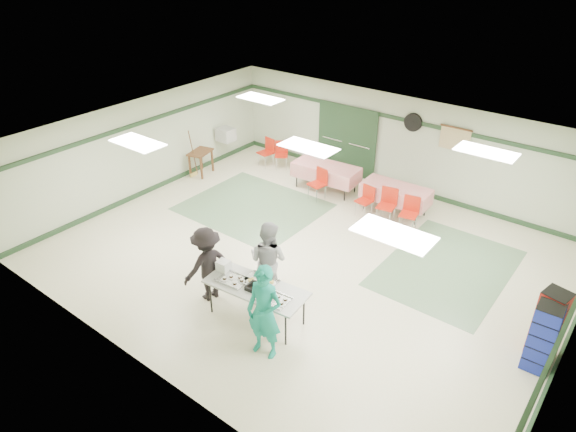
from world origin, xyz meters
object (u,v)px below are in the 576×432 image
Objects in this scene: chair_b at (366,198)px; crate_stack_blue_a at (542,338)px; serving_table at (256,288)px; volunteer_dark at (207,264)px; printer_table at (201,155)px; chair_loose_b at (268,149)px; crate_stack_red at (548,324)px; broom at (193,153)px; chair_c at (410,210)px; chair_loose_a at (281,152)px; volunteer_grey at (268,260)px; dining_table_b at (326,171)px; office_printer at (226,134)px; chair_a at (388,202)px; volunteer_teal at (264,312)px; chair_d at (319,181)px; crate_stack_blue_b at (547,327)px; dining_table_a at (396,193)px.

crate_stack_blue_a is (5.05, -2.91, 0.17)m from chair_b.
volunteer_dark is at bearing 178.10° from serving_table.
chair_loose_b is at bearing 40.64° from printer_table.
broom reaches higher than crate_stack_red.
chair_loose_a is (-4.88, 1.03, -0.03)m from chair_c.
volunteer_grey is 2.12× the size of chair_b.
office_printer is at bearing -179.39° from dining_table_b.
crate_stack_red is at bearing -17.65° from chair_b.
crate_stack_blue_a is (4.43, -2.92, 0.09)m from chair_a.
chair_a is at bearing -18.25° from dining_table_b.
volunteer_teal is at bearing -100.51° from chair_c.
chair_d is at bearing 105.62° from serving_table.
volunteer_grey is at bearing 143.61° from volunteer_dark.
crate_stack_red is (4.43, -2.52, 0.10)m from chair_a.
chair_loose_a is at bearing 25.96° from office_printer.
serving_table is 1.28× the size of volunteer_dark.
volunteer_dark is at bearing -157.56° from crate_stack_blue_b.
crate_stack_blue_b is 1.47× the size of printer_table.
serving_table is 5.84m from dining_table_b.
volunteer_grey is at bearing -104.83° from chair_a.
chair_d reaches higher than chair_b.
volunteer_grey reaches higher than chair_b.
serving_table is 1.15× the size of dining_table_a.
crate_stack_blue_a is 10.50m from printer_table.
crate_stack_red is 0.06m from crate_stack_blue_b.
serving_table is at bearing -91.22° from chair_loose_a.
chair_d is at bearing -1.34° from printer_table.
chair_a is at bearing -85.70° from dining_table_a.
dining_table_b is at bearing 117.18° from chair_d.
chair_c is at bearing -47.64° from chair_loose_a.
volunteer_grey reaches higher than volunteer_dark.
chair_loose_b is 1.03× the size of printer_table.
dining_table_a is 1.36× the size of crate_stack_blue_a.
volunteer_teal is 6.10m from chair_d.
chair_loose_b is 0.67× the size of crate_stack_red.
printer_table is at bearing 135.36° from volunteer_teal.
volunteer_teal is 1.41× the size of crate_stack_blue_b.
crate_stack_blue_b is at bearing 20.89° from serving_table.
chair_loose_b is (-4.60, 0.29, -0.02)m from dining_table_a.
crate_stack_blue_b is (5.05, -2.56, 0.15)m from chair_b.
dining_table_b is at bearing -48.92° from chair_loose_a.
volunteer_teal is at bearing -43.77° from broom.
chair_loose_a is at bearing 157.81° from crate_stack_red.
volunteer_teal reaches higher than printer_table.
chair_d reaches higher than chair_c.
serving_table is 4.05× the size of office_printer.
chair_a reaches higher than chair_b.
chair_loose_b reaches higher than chair_b.
broom reaches higher than printer_table.
chair_d is at bearing -158.58° from volunteer_dark.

